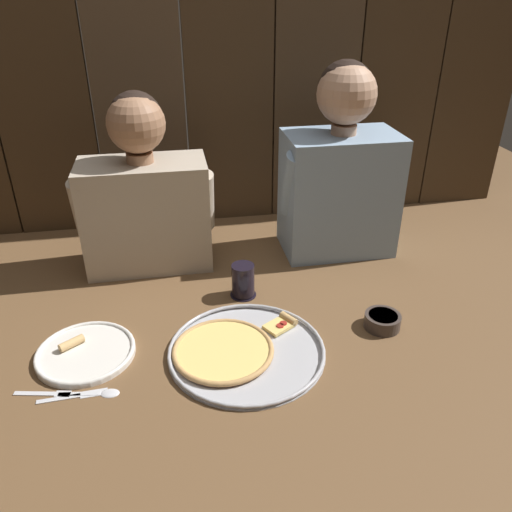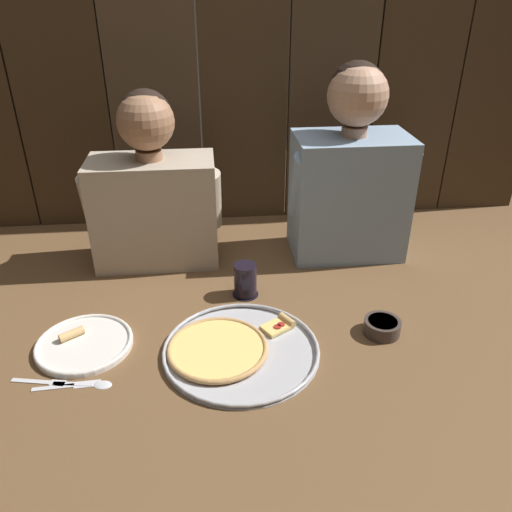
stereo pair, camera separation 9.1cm
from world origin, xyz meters
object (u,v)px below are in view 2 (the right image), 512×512
(dinner_plate, at_px, (84,344))
(diner_right, at_px, (351,173))
(pizza_tray, at_px, (233,349))
(drinking_glass, at_px, (245,280))
(dipping_bowl, at_px, (382,326))
(diner_left, at_px, (153,191))

(dinner_plate, relative_size, diner_right, 0.40)
(pizza_tray, relative_size, drinking_glass, 3.89)
(drinking_glass, bearing_deg, dinner_plate, -155.19)
(pizza_tray, relative_size, diner_right, 0.64)
(pizza_tray, relative_size, dinner_plate, 1.62)
(dinner_plate, relative_size, drinking_glass, 2.41)
(dipping_bowl, height_order, diner_left, diner_left)
(drinking_glass, relative_size, diner_right, 0.16)
(pizza_tray, bearing_deg, drinking_glass, 78.55)
(drinking_glass, height_order, diner_left, diner_left)
(drinking_glass, xyz_separation_m, dipping_bowl, (0.35, -0.22, -0.03))
(dipping_bowl, height_order, diner_right, diner_right)
(drinking_glass, height_order, dipping_bowl, drinking_glass)
(dipping_bowl, distance_m, diner_right, 0.54)
(diner_left, bearing_deg, dinner_plate, -110.09)
(drinking_glass, distance_m, dipping_bowl, 0.41)
(pizza_tray, bearing_deg, dipping_bowl, 5.53)
(dinner_plate, relative_size, dipping_bowl, 2.53)
(pizza_tray, xyz_separation_m, diner_left, (-0.22, 0.51, 0.23))
(dinner_plate, relative_size, diner_left, 0.45)
(dinner_plate, xyz_separation_m, diner_left, (0.16, 0.45, 0.24))
(drinking_glass, bearing_deg, diner_left, 137.43)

